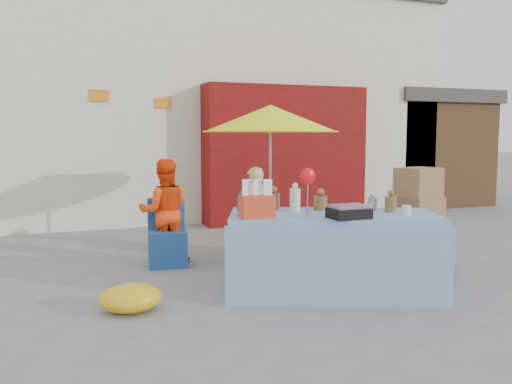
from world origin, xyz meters
name	(u,v)px	position (x,y,z in m)	size (l,w,h in m)	color
ground	(259,290)	(0.00, 0.00, 0.00)	(80.00, 80.00, 0.00)	slate
backdrop	(163,74)	(0.52, 7.52, 3.10)	(14.00, 8.00, 7.80)	silver
market_table	(332,252)	(0.69, -0.36, 0.44)	(2.44, 1.80, 1.34)	#7BA0C6
chair_left	(167,246)	(-0.69, 1.46, 0.26)	(0.55, 0.54, 0.85)	#1E4B8D
chair_right	(258,239)	(0.56, 1.46, 0.26)	(0.55, 0.54, 0.85)	#1E4B8D
vendor_orange	(164,211)	(-0.69, 1.60, 0.68)	(0.66, 0.52, 1.36)	#FE410D
vendor_beige	(254,211)	(0.56, 1.60, 0.62)	(0.45, 0.30, 1.24)	beige
umbrella	(270,119)	(0.86, 1.75, 1.89)	(1.90, 1.90, 2.09)	gray
box_stack	(418,224)	(2.11, 0.06, 0.59)	(0.69, 0.62, 1.28)	black
tarp_bundle	(131,298)	(-1.40, -0.25, 0.13)	(0.59, 0.47, 0.27)	gold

